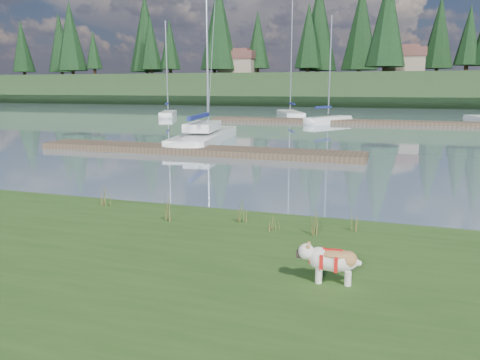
% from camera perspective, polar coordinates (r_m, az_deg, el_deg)
% --- Properties ---
extents(ground, '(200.00, 200.00, 0.00)m').
position_cam_1_polar(ground, '(41.75, 11.39, 6.83)').
color(ground, '#7A91A2').
rests_on(ground, ground).
extents(bank, '(60.00, 9.00, 0.35)m').
position_cam_1_polar(bank, '(7.87, -23.49, -11.67)').
color(bank, '#2D4D1B').
rests_on(bank, ground).
extents(ridge, '(200.00, 20.00, 5.00)m').
position_cam_1_polar(ridge, '(84.48, 15.09, 10.54)').
color(ridge, '#1F3419').
rests_on(ridge, ground).
extents(bulldog, '(0.91, 0.43, 0.54)m').
position_cam_1_polar(bulldog, '(6.95, 11.16, -9.44)').
color(bulldog, silver).
rests_on(bulldog, bank).
extents(sailboat_main, '(3.62, 10.53, 14.71)m').
position_cam_1_polar(sailboat_main, '(27.46, -3.92, 5.66)').
color(sailboat_main, white).
rests_on(sailboat_main, ground).
extents(dock_near, '(16.00, 2.00, 0.30)m').
position_cam_1_polar(dock_near, '(22.42, -5.60, 3.66)').
color(dock_near, '#4C3D2C').
rests_on(dock_near, ground).
extents(dock_far, '(26.00, 2.20, 0.30)m').
position_cam_1_polar(dock_far, '(41.54, 14.15, 6.89)').
color(dock_far, '#4C3D2C').
rests_on(dock_far, ground).
extents(sailboat_bg_0, '(3.59, 6.61, 9.71)m').
position_cam_1_polar(sailboat_bg_0, '(50.33, -8.69, 8.02)').
color(sailboat_bg_0, white).
rests_on(sailboat_bg_0, ground).
extents(sailboat_bg_1, '(4.95, 9.18, 13.50)m').
position_cam_1_polar(sailboat_bg_1, '(50.56, 5.99, 8.10)').
color(sailboat_bg_1, white).
rests_on(sailboat_bg_1, ground).
extents(sailboat_bg_2, '(3.94, 5.64, 9.04)m').
position_cam_1_polar(sailboat_bg_2, '(41.75, 11.11, 7.30)').
color(sailboat_bg_2, white).
rests_on(sailboat_bg_2, ground).
extents(weed_0, '(0.17, 0.14, 0.61)m').
position_cam_1_polar(weed_0, '(9.93, -8.82, -3.51)').
color(weed_0, '#475B23').
rests_on(weed_0, bank).
extents(weed_1, '(0.17, 0.14, 0.55)m').
position_cam_1_polar(weed_1, '(9.68, 0.11, -3.90)').
color(weed_1, '#475B23').
rests_on(weed_1, bank).
extents(weed_2, '(0.17, 0.14, 0.57)m').
position_cam_1_polar(weed_2, '(9.03, 9.30, -5.13)').
color(weed_2, '#475B23').
rests_on(weed_2, bank).
extents(weed_3, '(0.17, 0.14, 0.64)m').
position_cam_1_polar(weed_3, '(11.46, -16.17, -1.77)').
color(weed_3, '#475B23').
rests_on(weed_3, bank).
extents(weed_4, '(0.17, 0.14, 0.37)m').
position_cam_1_polar(weed_4, '(9.19, 4.26, -5.27)').
color(weed_4, '#475B23').
rests_on(weed_4, bank).
extents(weed_5, '(0.17, 0.14, 0.50)m').
position_cam_1_polar(weed_5, '(9.43, 13.83, -4.80)').
color(weed_5, '#475B23').
rests_on(weed_5, bank).
extents(mud_lip, '(60.00, 0.50, 0.14)m').
position_cam_1_polar(mud_lip, '(11.35, -8.62, -4.41)').
color(mud_lip, '#33281C').
rests_on(mud_lip, ground).
extents(conifer_0, '(5.72, 5.72, 14.15)m').
position_cam_1_polar(conifer_0, '(99.12, -19.96, 16.20)').
color(conifer_0, '#382619').
rests_on(conifer_0, ridge).
extents(conifer_1, '(4.40, 4.40, 11.30)m').
position_cam_1_polar(conifer_1, '(94.17, -10.83, 16.12)').
color(conifer_1, '#382619').
rests_on(conifer_1, ridge).
extents(conifer_2, '(6.60, 6.60, 16.05)m').
position_cam_1_polar(conifer_2, '(85.44, -2.60, 18.33)').
color(conifer_2, '#382619').
rests_on(conifer_2, ridge).
extents(conifer_3, '(4.84, 4.84, 12.25)m').
position_cam_1_polar(conifer_3, '(85.10, 8.35, 17.03)').
color(conifer_3, '#382619').
rests_on(conifer_3, ridge).
extents(conifer_4, '(6.16, 6.16, 15.10)m').
position_cam_1_polar(conifer_4, '(77.99, 17.51, 18.18)').
color(conifer_4, '#382619').
rests_on(conifer_4, ridge).
extents(conifer_5, '(3.96, 3.96, 10.35)m').
position_cam_1_polar(conifer_5, '(82.30, 26.15, 15.60)').
color(conifer_5, '#382619').
rests_on(conifer_5, ridge).
extents(house_0, '(6.30, 5.30, 4.65)m').
position_cam_1_polar(house_0, '(85.79, -0.14, 14.14)').
color(house_0, gray).
rests_on(house_0, ridge).
extents(house_1, '(6.30, 5.30, 4.65)m').
position_cam_1_polar(house_1, '(82.44, 19.47, 13.63)').
color(house_1, gray).
rests_on(house_1, ridge).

